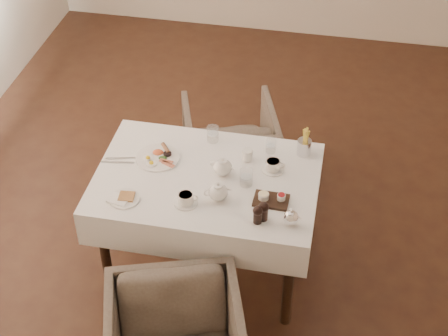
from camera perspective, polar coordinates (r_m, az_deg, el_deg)
table at (r=4.01m, az=-1.44°, el=-2.01°), size 1.28×0.88×0.75m
armchair_far at (r=4.91m, az=0.48°, el=2.06°), size 0.80×0.81×0.59m
breakfast_plate at (r=4.07m, az=-5.49°, el=0.92°), size 0.26×0.26×0.03m
side_plate at (r=3.82m, az=-8.38°, el=-2.54°), size 0.18×0.17×0.02m
teapot_centre at (r=3.91m, az=-0.11°, el=0.15°), size 0.17×0.14×0.12m
teapot_front at (r=3.75m, az=-0.49°, el=-1.93°), size 0.18×0.16×0.12m
creamer at (r=4.02m, az=1.96°, el=1.10°), size 0.07×0.07×0.07m
teacup_near at (r=3.75m, az=-3.20°, el=-2.61°), size 0.13×0.13×0.06m
teacup_far at (r=3.97m, az=4.09°, el=0.19°), size 0.13×0.13×0.06m
glass_left at (r=4.16m, az=-0.94°, el=2.85°), size 0.08×0.08×0.10m
glass_mid at (r=3.85m, az=1.86°, el=-0.76°), size 0.08×0.08×0.10m
glass_right at (r=4.09m, az=3.90°, el=1.87°), size 0.08×0.08×0.09m
condiment_board at (r=3.77m, az=3.92°, el=-2.60°), size 0.20×0.13×0.05m
pepper_mill_left at (r=3.62m, az=2.82°, el=-3.88°), size 0.06×0.06×0.11m
pepper_mill_right at (r=3.64m, az=3.30°, el=-3.59°), size 0.07×0.07×0.12m
silver_pot at (r=3.63m, az=5.59°, el=-4.04°), size 0.11×0.10×0.11m
fries_cup at (r=4.07m, az=6.70°, el=2.04°), size 0.08×0.08×0.18m
cutlery_fork at (r=4.10m, az=-8.58°, el=0.80°), size 0.18×0.06×0.00m
cutlery_knife at (r=4.07m, az=-8.83°, el=0.46°), size 0.20×0.05×0.00m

